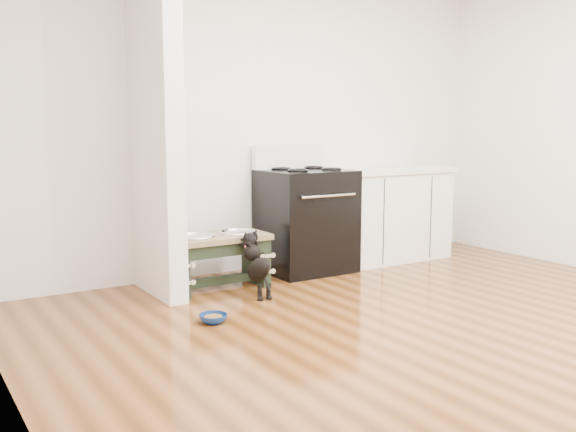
% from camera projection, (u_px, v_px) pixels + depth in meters
% --- Properties ---
extents(ground, '(5.00, 5.00, 0.00)m').
position_uv_depth(ground, '(468.00, 342.00, 3.93)').
color(ground, '#4A270D').
rests_on(ground, ground).
extents(room_shell, '(5.00, 5.00, 5.00)m').
position_uv_depth(room_shell, '(478.00, 72.00, 3.70)').
color(room_shell, silver).
rests_on(room_shell, ground).
extents(partition_wall, '(0.15, 0.80, 2.70)m').
position_uv_depth(partition_wall, '(155.00, 121.00, 4.88)').
color(partition_wall, silver).
rests_on(partition_wall, ground).
extents(oven_range, '(0.76, 0.69, 1.14)m').
position_uv_depth(oven_range, '(306.00, 219.00, 5.80)').
color(oven_range, black).
rests_on(oven_range, ground).
extents(cabinet_run, '(1.24, 0.64, 0.91)m').
position_uv_depth(cabinet_run, '(387.00, 214.00, 6.34)').
color(cabinet_run, white).
rests_on(cabinet_run, ground).
extents(dog_feeder, '(0.81, 0.43, 0.46)m').
position_uv_depth(dog_feeder, '(218.00, 251.00, 5.17)').
color(dog_feeder, black).
rests_on(dog_feeder, ground).
extents(puppy, '(0.14, 0.42, 0.49)m').
position_uv_depth(puppy, '(256.00, 262.00, 4.94)').
color(puppy, black).
rests_on(puppy, ground).
extents(floor_bowl, '(0.24, 0.24, 0.06)m').
position_uv_depth(floor_bowl, '(213.00, 318.00, 4.30)').
color(floor_bowl, navy).
rests_on(floor_bowl, ground).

